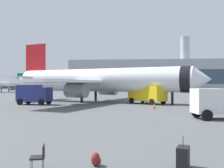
# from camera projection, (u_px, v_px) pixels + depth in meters

# --- Properties ---
(airplane_at_gate) EXTENTS (34.79, 31.81, 10.50)m
(airplane_at_gate) POSITION_uv_depth(u_px,v_px,m) (98.00, 80.00, 42.60)
(airplane_at_gate) COLOR white
(airplane_at_gate) RESTS_ON ground
(airplane_taxiing) EXTENTS (23.45, 25.71, 7.68)m
(airplane_taxiing) POSITION_uv_depth(u_px,v_px,m) (2.00, 85.00, 96.86)
(airplane_taxiing) COLOR silver
(airplane_taxiing) RESTS_ON ground
(service_truck) EXTENTS (5.03, 3.03, 2.90)m
(service_truck) POSITION_uv_depth(u_px,v_px,m) (34.00, 94.00, 37.56)
(service_truck) COLOR navy
(service_truck) RESTS_ON ground
(fuel_truck) EXTENTS (5.91, 5.97, 3.20)m
(fuel_truck) POSITION_uv_depth(u_px,v_px,m) (147.00, 92.00, 39.16)
(fuel_truck) COLOR yellow
(fuel_truck) RESTS_ON ground
(cargo_van) EXTENTS (4.67, 2.94, 2.60)m
(cargo_van) POSITION_uv_depth(u_px,v_px,m) (218.00, 102.00, 21.86)
(cargo_van) COLOR white
(cargo_van) RESTS_ON ground
(safety_cone_near) EXTENTS (0.44, 0.44, 0.70)m
(safety_cone_near) POSITION_uv_depth(u_px,v_px,m) (154.00, 106.00, 31.19)
(safety_cone_near) COLOR #F2590C
(safety_cone_near) RESTS_ON ground
(safety_cone_mid) EXTENTS (0.44, 0.44, 0.64)m
(safety_cone_mid) POSITION_uv_depth(u_px,v_px,m) (147.00, 101.00, 40.72)
(safety_cone_mid) COLOR #F2590C
(safety_cone_mid) RESTS_ON ground
(rolling_suitcase) EXTENTS (0.58, 0.73, 1.10)m
(rolling_suitcase) POSITION_uv_depth(u_px,v_px,m) (183.00, 157.00, 9.04)
(rolling_suitcase) COLOR black
(rolling_suitcase) RESTS_ON ground
(traveller_backpack) EXTENTS (0.36, 0.40, 0.48)m
(traveller_backpack) POSITION_uv_depth(u_px,v_px,m) (96.00, 159.00, 9.24)
(traveller_backpack) COLOR maroon
(traveller_backpack) RESTS_ON ground
(gate_chair) EXTENTS (0.59, 0.59, 0.86)m
(gate_chair) POSITION_uv_depth(u_px,v_px,m) (40.00, 156.00, 8.77)
(gate_chair) COLOR black
(gate_chair) RESTS_ON ground
(terminal_building) EXTENTS (95.00, 23.80, 26.61)m
(terminal_building) POSITION_uv_depth(u_px,v_px,m) (168.00, 76.00, 127.64)
(terminal_building) COLOR #9EA3AD
(terminal_building) RESTS_ON ground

